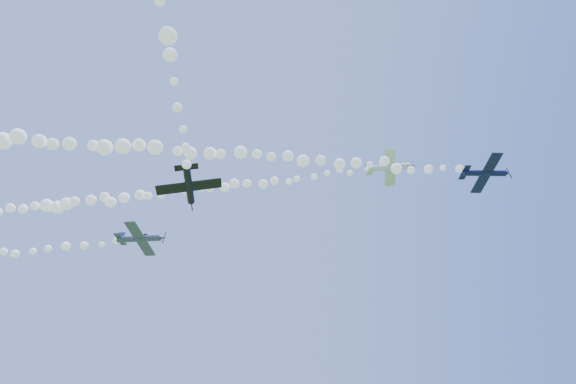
{
  "coord_description": "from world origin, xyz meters",
  "views": [
    {
      "loc": [
        -3.02,
        -52.06,
        2.0
      ],
      "look_at": [
        1.81,
        -5.88,
        43.8
      ],
      "focal_mm": 30.0,
      "sensor_mm": 36.0,
      "label": 1
    }
  ],
  "objects": [
    {
      "name": "plane_white",
      "position": [
        16.82,
        -4.4,
        51.37
      ],
      "size": [
        7.12,
        7.55,
        2.41
      ],
      "rotation": [
        -0.04,
        0.04,
        -0.26
      ],
      "color": "silver"
    },
    {
      "name": "smoke_trail_white",
      "position": [
        -20.32,
        5.47,
        51.07
      ],
      "size": [
        70.26,
        20.6,
        3.0
      ],
      "primitive_type": null,
      "color": "white"
    },
    {
      "name": "plane_navy",
      "position": [
        28.97,
        -7.79,
        48.16
      ],
      "size": [
        7.48,
        7.69,
        2.01
      ],
      "rotation": [
        -0.02,
        -0.09,
        -0.0
      ],
      "color": "#0C1037"
    },
    {
      "name": "smoke_trail_navy",
      "position": [
        -8.94,
        -7.78,
        47.94
      ],
      "size": [
        71.41,
        2.71,
        2.89
      ],
      "primitive_type": null,
      "color": "white"
    },
    {
      "name": "plane_grey",
      "position": [
        -17.83,
        3.75,
        41.87
      ],
      "size": [
        7.42,
        7.88,
        2.71
      ],
      "rotation": [
        -0.02,
        0.07,
        -0.26
      ],
      "color": "#3B3E56"
    },
    {
      "name": "plane_black",
      "position": [
        -9.49,
        -14.31,
        36.09
      ],
      "size": [
        6.69,
        6.51,
        2.02
      ],
      "rotation": [
        -0.22,
        0.01,
        1.52
      ],
      "color": "black"
    }
  ]
}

